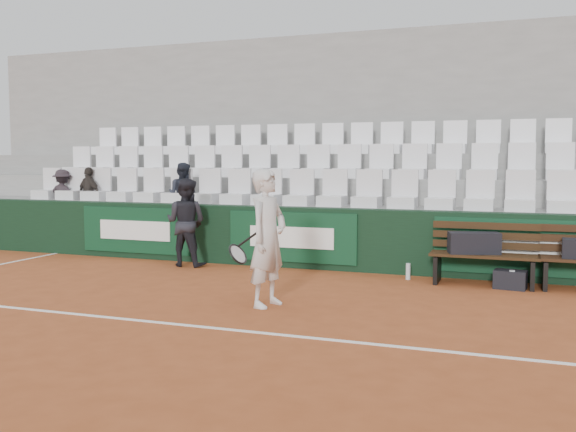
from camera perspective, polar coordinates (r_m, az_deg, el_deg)
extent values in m
plane|color=#9D4923|center=(7.09, -8.89, -9.61)|extent=(80.00, 80.00, 0.00)
cube|color=white|center=(7.09, -8.89, -9.58)|extent=(18.00, 0.06, 0.01)
cube|color=black|center=(10.61, 1.67, -1.94)|extent=(18.00, 0.30, 1.00)
cube|color=#0C381E|center=(11.87, -13.40, -1.24)|extent=(2.20, 0.04, 0.82)
cube|color=#0C381E|center=(10.52, 0.34, -1.89)|extent=(2.20, 0.04, 0.82)
cube|color=#0C381E|center=(9.89, 19.20, -2.61)|extent=(2.20, 0.04, 0.82)
cube|color=gray|center=(11.20, 2.69, -1.58)|extent=(18.00, 0.95, 1.00)
cube|color=#969593|center=(12.08, 4.06, -0.03)|extent=(18.00, 0.95, 1.45)
cube|color=gray|center=(12.98, 5.24, 1.30)|extent=(18.00, 0.95, 1.90)
cube|color=gray|center=(13.56, 5.98, 6.74)|extent=(18.00, 0.30, 4.40)
cube|color=silver|center=(10.97, 2.43, 2.56)|extent=(11.90, 0.44, 0.63)
cube|color=white|center=(11.87, 3.85, 4.91)|extent=(11.90, 0.44, 0.63)
cube|color=white|center=(12.79, 5.08, 6.92)|extent=(11.90, 0.44, 0.63)
cube|color=#352010|center=(9.57, 17.01, -4.58)|extent=(1.50, 0.56, 0.45)
cube|color=black|center=(9.53, 16.21, -2.31)|extent=(0.76, 0.49, 0.30)
cube|color=black|center=(9.44, 19.15, -5.36)|extent=(0.46, 0.31, 0.26)
cylinder|color=silver|center=(9.77, 10.63, -4.86)|extent=(0.07, 0.07, 0.25)
cylinder|color=silver|center=(9.35, 19.28, -5.41)|extent=(0.08, 0.08, 0.28)
imported|color=silver|center=(7.79, -1.82, -1.97)|extent=(0.53, 0.68, 1.67)
torus|color=black|center=(7.97, -4.48, -3.39)|extent=(0.19, 0.30, 0.26)
cylinder|color=black|center=(7.89, -3.62, -2.09)|extent=(0.26, 0.03, 0.20)
imported|color=black|center=(10.90, -9.06, -0.56)|extent=(0.73, 0.58, 1.48)
imported|color=black|center=(13.63, -19.44, 3.62)|extent=(0.73, 0.50, 1.04)
imported|color=#2F2925|center=(13.23, -17.29, 3.76)|extent=(0.69, 0.43, 1.09)
imported|color=#1F232E|center=(12.07, -9.38, 4.03)|extent=(0.58, 0.46, 1.18)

